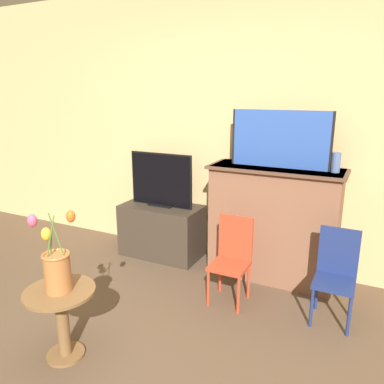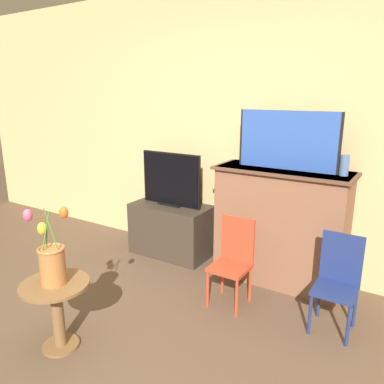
{
  "view_description": "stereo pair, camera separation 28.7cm",
  "coord_description": "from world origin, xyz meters",
  "views": [
    {
      "loc": [
        1.3,
        -1.35,
        1.7
      ],
      "look_at": [
        0.08,
        1.14,
        0.95
      ],
      "focal_mm": 35.0,
      "sensor_mm": 36.0,
      "label": 1
    },
    {
      "loc": [
        1.55,
        -1.21,
        1.7
      ],
      "look_at": [
        0.08,
        1.14,
        0.95
      ],
      "focal_mm": 35.0,
      "sensor_mm": 36.0,
      "label": 2
    }
  ],
  "objects": [
    {
      "name": "vase_tulips",
      "position": [
        -0.39,
        0.19,
        0.65
      ],
      "size": [
        0.24,
        0.21,
        0.54
      ],
      "color": "#AD6B38",
      "rests_on": "side_table"
    },
    {
      "name": "side_table",
      "position": [
        -0.39,
        0.19,
        0.32
      ],
      "size": [
        0.45,
        0.45,
        0.48
      ],
      "color": "brown",
      "rests_on": "ground"
    },
    {
      "name": "wall_back",
      "position": [
        0.0,
        2.13,
        1.35
      ],
      "size": [
        8.0,
        0.06,
        2.7
      ],
      "color": "tan",
      "rests_on": "ground"
    },
    {
      "name": "fireplace_mantel",
      "position": [
        0.54,
        1.89,
        0.54
      ],
      "size": [
        1.19,
        0.46,
        1.05
      ],
      "color": "brown",
      "rests_on": "ground"
    },
    {
      "name": "tv_monitor",
      "position": [
        -0.63,
        1.86,
        0.82
      ],
      "size": [
        0.69,
        0.12,
        0.55
      ],
      "color": "black",
      "rests_on": "tv_stand"
    },
    {
      "name": "chair_red",
      "position": [
        0.34,
        1.35,
        0.39
      ],
      "size": [
        0.29,
        0.29,
        0.71
      ],
      "color": "red",
      "rests_on": "ground"
    },
    {
      "name": "tv_stand",
      "position": [
        -0.63,
        1.86,
        0.27
      ],
      "size": [
        0.84,
        0.45,
        0.55
      ],
      "color": "#382D23",
      "rests_on": "ground"
    },
    {
      "name": "chair_blue",
      "position": [
        1.14,
        1.43,
        0.39
      ],
      "size": [
        0.29,
        0.29,
        0.71
      ],
      "color": "navy",
      "rests_on": "ground"
    },
    {
      "name": "painting",
      "position": [
        0.55,
        1.9,
        1.3
      ],
      "size": [
        0.87,
        0.03,
        0.49
      ],
      "color": "black",
      "rests_on": "fireplace_mantel"
    },
    {
      "name": "mantel_candle",
      "position": [
        1.03,
        1.89,
        1.14
      ],
      "size": [
        0.07,
        0.07,
        0.16
      ],
      "color": "#4C6699",
      "rests_on": "fireplace_mantel"
    }
  ]
}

